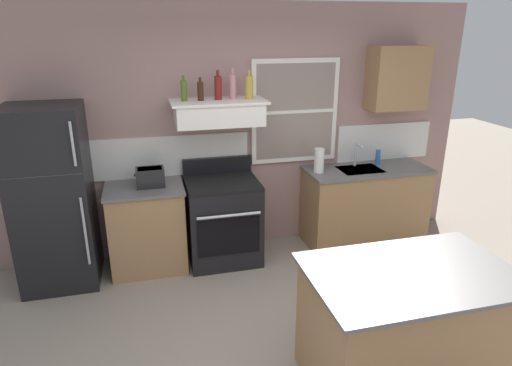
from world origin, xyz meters
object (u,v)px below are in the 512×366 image
bottle_rose_pink (233,86)px  dish_soap_bottle (378,157)px  bottle_olive_oil_square (184,90)px  bottle_brown_stout (200,91)px  refrigerator (53,198)px  stove_range (223,220)px  toaster (150,177)px  bottle_champagne_gold_foil (249,87)px  paper_towel_roll (319,160)px  bottle_red_label_wine (218,87)px  kitchen_island (405,328)px

bottle_rose_pink → dish_soap_bottle: 1.93m
bottle_olive_oil_square → bottle_brown_stout: bottle_olive_oil_square is taller
refrigerator → stove_range: size_ratio=1.63×
toaster → stove_range: bearing=-2.4°
bottle_champagne_gold_foil → paper_towel_roll: (0.78, -0.06, -0.82)m
toaster → paper_towel_roll: bearing=0.2°
refrigerator → toaster: refrigerator is taller
bottle_red_label_wine → dish_soap_bottle: (1.87, 0.01, -0.87)m
toaster → bottle_olive_oil_square: 0.93m
bottle_olive_oil_square → bottle_red_label_wine: 0.35m
bottle_olive_oil_square → bottle_champagne_gold_foil: (0.66, -0.02, 0.02)m
bottle_brown_stout → paper_towel_roll: (1.27, -0.07, -0.80)m
bottle_olive_oil_square → dish_soap_bottle: bearing=0.5°
refrigerator → bottle_champagne_gold_foil: size_ratio=6.21×
bottle_olive_oil_square → paper_towel_roll: 1.65m
bottle_rose_pink → bottle_champagne_gold_foil: 0.17m
toaster → bottle_champagne_gold_foil: bearing=3.8°
toaster → bottle_red_label_wine: bearing=7.5°
bottle_champagne_gold_foil → paper_towel_roll: size_ratio=1.06×
paper_towel_roll → dish_soap_bottle: 0.79m
bottle_rose_pink → paper_towel_roll: bearing=-6.8°
refrigerator → paper_towel_roll: (2.75, 0.06, 0.16)m
bottle_olive_oil_square → bottle_champagne_gold_foil: bottle_champagne_gold_foil is taller
dish_soap_bottle → kitchen_island: (-0.97, -2.25, -0.54)m
refrigerator → bottle_brown_stout: size_ratio=7.82×
bottle_champagne_gold_foil → kitchen_island: 2.69m
paper_towel_roll → dish_soap_bottle: paper_towel_roll is taller
bottle_brown_stout → bottle_rose_pink: (0.33, 0.04, 0.03)m
paper_towel_roll → kitchen_island: (-0.20, -2.15, -0.59)m
dish_soap_bottle → bottle_champagne_gold_foil: bearing=-178.6°
bottle_rose_pink → kitchen_island: size_ratio=0.22×
refrigerator → bottle_champagne_gold_foil: (1.97, 0.12, 0.98)m
bottle_red_label_wine → kitchen_island: bearing=-68.2°
bottle_olive_oil_square → kitchen_island: bearing=-60.9°
bottle_brown_stout → dish_soap_bottle: size_ratio=1.26×
refrigerator → bottle_brown_stout: bearing=5.2°
toaster → bottle_brown_stout: size_ratio=1.31×
stove_range → bottle_olive_oil_square: bearing=161.0°
stove_range → bottle_brown_stout: bearing=147.1°
toaster → bottle_rose_pink: (0.89, 0.12, 0.86)m
bottle_olive_oil_square → refrigerator: bearing=-174.0°
toaster → dish_soap_bottle: (2.61, 0.11, -0.01)m
toaster → bottle_brown_stout: bearing=8.3°
bottle_champagne_gold_foil → dish_soap_bottle: bottle_champagne_gold_foil is taller
toaster → bottle_red_label_wine: (0.74, 0.10, 0.86)m
bottle_champagne_gold_foil → refrigerator: bearing=-176.4°
dish_soap_bottle → toaster: bearing=-177.7°
paper_towel_roll → dish_soap_bottle: bearing=7.3°
toaster → bottle_olive_oil_square: (0.39, 0.09, 0.84)m
bottle_champagne_gold_foil → paper_towel_roll: bearing=-4.6°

